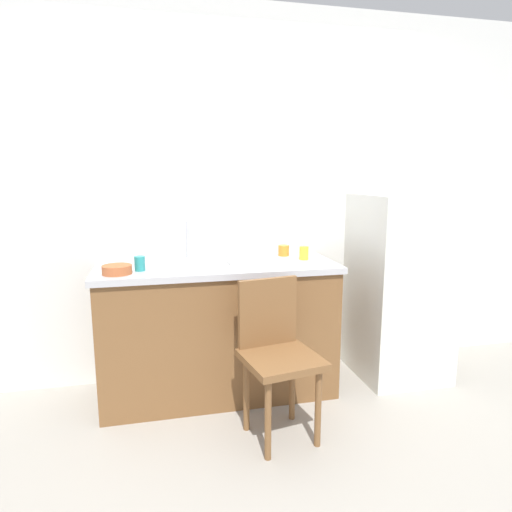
# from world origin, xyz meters

# --- Properties ---
(ground_plane) EXTENTS (8.00, 8.00, 0.00)m
(ground_plane) POSITION_xyz_m (0.00, 0.00, 0.00)
(ground_plane) COLOR #9E998E
(back_wall) EXTENTS (4.80, 0.10, 2.62)m
(back_wall) POSITION_xyz_m (0.00, 1.00, 1.31)
(back_wall) COLOR silver
(back_wall) RESTS_ON ground_plane
(cabinet_base) EXTENTS (1.52, 0.60, 0.86)m
(cabinet_base) POSITION_xyz_m (-0.27, 0.65, 0.43)
(cabinet_base) COLOR brown
(cabinet_base) RESTS_ON ground_plane
(countertop) EXTENTS (1.56, 0.64, 0.04)m
(countertop) POSITION_xyz_m (-0.27, 0.65, 0.88)
(countertop) COLOR #B7B7BC
(countertop) RESTS_ON cabinet_base
(faucet) EXTENTS (0.02, 0.02, 0.26)m
(faucet) POSITION_xyz_m (-0.45, 0.90, 1.02)
(faucet) COLOR #B7B7BC
(faucet) RESTS_ON countertop
(refrigerator) EXTENTS (0.60, 0.62, 1.34)m
(refrigerator) POSITION_xyz_m (1.06, 0.64, 0.67)
(refrigerator) COLOR silver
(refrigerator) RESTS_ON ground_plane
(chair) EXTENTS (0.46, 0.46, 0.89)m
(chair) POSITION_xyz_m (-0.03, 0.08, 0.50)
(chair) COLOR brown
(chair) RESTS_ON ground_plane
(dish_tray) EXTENTS (0.28, 0.20, 0.05)m
(dish_tray) POSITION_xyz_m (-0.07, 0.63, 0.92)
(dish_tray) COLOR white
(dish_tray) RESTS_ON countertop
(terracotta_bowl) EXTENTS (0.17, 0.17, 0.05)m
(terracotta_bowl) POSITION_xyz_m (-0.89, 0.48, 0.92)
(terracotta_bowl) COLOR #B25B33
(terracotta_bowl) RESTS_ON countertop
(cup_orange) EXTENTS (0.08, 0.08, 0.08)m
(cup_orange) POSITION_xyz_m (0.23, 0.83, 0.93)
(cup_orange) COLOR orange
(cup_orange) RESTS_ON countertop
(cup_yellow) EXTENTS (0.06, 0.06, 0.09)m
(cup_yellow) POSITION_xyz_m (0.33, 0.66, 0.94)
(cup_yellow) COLOR yellow
(cup_yellow) RESTS_ON countertop
(cup_teal) EXTENTS (0.06, 0.06, 0.09)m
(cup_teal) POSITION_xyz_m (-0.76, 0.54, 0.94)
(cup_teal) COLOR teal
(cup_teal) RESTS_ON countertop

